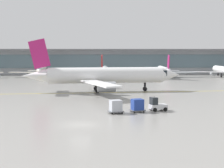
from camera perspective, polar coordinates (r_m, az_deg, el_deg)
name	(u,v)px	position (r m, az deg, el deg)	size (l,w,h in m)	color
ground_plane	(80,125)	(43.56, -5.26, -6.63)	(400.00, 400.00, 0.00)	gray
taxiway_centreline_stripe	(106,93)	(75.64, -0.96, -1.41)	(110.00, 0.36, 0.01)	yellow
terminal_concourse	(89,61)	(136.81, -3.83, 3.77)	(166.80, 11.00, 9.60)	#9EA3A8
gate_airplane_2	(42,70)	(120.27, -11.40, 2.19)	(21.78, 23.45, 7.77)	silver
gate_airplane_3	(104,70)	(117.45, -1.37, 2.22)	(21.73, 23.47, 7.77)	white
gate_airplane_4	(164,70)	(119.60, 8.46, 2.22)	(21.79, 23.45, 7.77)	white
taxiing_regional_jet	(104,76)	(77.24, -1.36, 1.35)	(35.33, 32.78, 11.70)	white
baggage_tug	(157,105)	(53.32, 7.33, -3.43)	(2.87, 2.15, 2.10)	silver
cargo_dolly_lead	(137,105)	(52.03, 4.16, -3.44)	(2.44, 2.08, 1.94)	#595B60
cargo_dolly_trailing	(116,106)	(50.87, 0.61, -3.63)	(2.44, 2.08, 1.94)	#595B60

